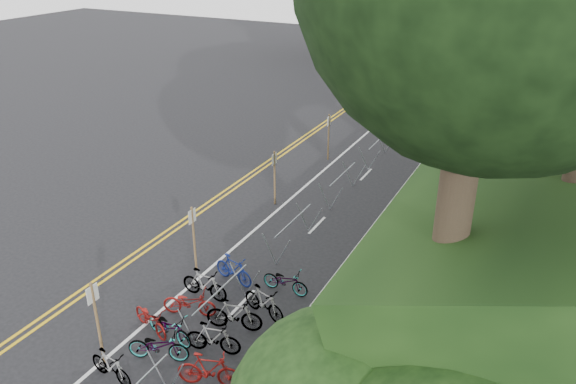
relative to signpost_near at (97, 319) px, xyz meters
name	(u,v)px	position (x,y,z in m)	size (l,w,h in m)	color
ground	(79,348)	(-1.09, 0.13, -1.52)	(120.00, 120.00, 0.00)	black
road_markings	(266,212)	(-0.45, 10.23, -1.52)	(7.47, 80.00, 0.01)	gold
red_curb	(392,217)	(4.61, 12.13, -1.47)	(0.25, 28.00, 0.10)	maroon
bike_racks_rest	(342,180)	(1.91, 13.13, -0.67)	(1.14, 23.00, 1.17)	gray
signpost_near	(97,319)	(0.00, 0.00, 0.00)	(0.08, 0.40, 2.67)	brown
signposts_rest	(304,152)	(-0.49, 14.13, -0.09)	(0.08, 18.40, 2.50)	brown
bike_front	(151,319)	(0.29, 1.71, -1.08)	(1.69, 0.59, 0.89)	maroon
bike_valet	(181,347)	(1.89, 1.07, -1.04)	(3.34, 10.03, 1.06)	beige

